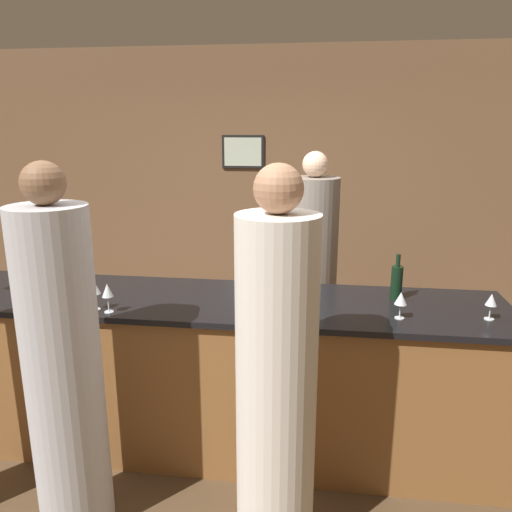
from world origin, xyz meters
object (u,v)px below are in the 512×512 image
at_px(guest_0, 276,386).
at_px(guest_1, 63,369).
at_px(wine_bottle_0, 397,282).
at_px(bartender, 312,281).

height_order(guest_0, guest_1, guest_0).
distance_m(guest_1, wine_bottle_0, 1.91).
bearing_deg(bartender, guest_0, 86.00).
bearing_deg(wine_bottle_0, guest_1, -152.65).
bearing_deg(guest_0, guest_1, 178.88).
height_order(bartender, guest_0, guest_0).
bearing_deg(guest_0, bartender, 86.00).
distance_m(bartender, wine_bottle_0, 0.98).
distance_m(guest_0, wine_bottle_0, 1.12).
xyz_separation_m(bartender, wine_bottle_0, (0.52, -0.79, 0.26)).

